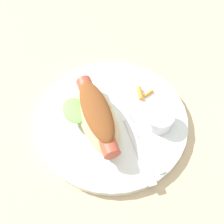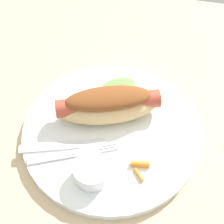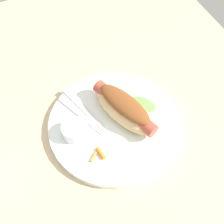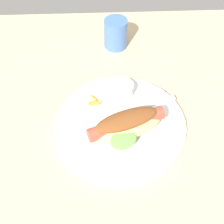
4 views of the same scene
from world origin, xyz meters
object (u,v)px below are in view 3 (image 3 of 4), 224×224
Objects in this scene: sauce_ramekin at (74,130)px; plate at (115,125)px; carrot_garnish at (99,154)px; hot_dog at (125,108)px; fork at (81,115)px; knife at (82,107)px.

plate is at bearing -96.04° from sauce_ramekin.
sauce_ramekin is 7.56cm from carrot_garnish.
plate is 1.66× the size of hot_dog.
sauce_ramekin is (-0.05, 12.05, -1.36)cm from hot_dog.
carrot_garnish is (-6.91, -2.88, -1.06)cm from sauce_ramekin.
fork is 11.06cm from carrot_garnish.
knife is at bearing 36.05° from plate.
carrot_garnish is (-5.95, 6.25, 1.24)cm from plate.
sauce_ramekin is 1.55× the size of carrot_garnish.
hot_dog reaches higher than knife.
sauce_ramekin is 5.22cm from fork.
carrot_garnish reaches higher than plate.
knife is 3.97× the size of carrot_garnish.
hot_dog is at bearing -89.78° from sauce_ramekin.
carrot_garnish is at bearing -72.70° from hot_dog.
plate is 8.52× the size of carrot_garnish.
hot_dog is at bearing 42.36° from fork.
hot_dog is 3.33× the size of sauce_ramekin.
plate is 5.51× the size of sauce_ramekin.
hot_dog reaches higher than carrot_garnish.
fork is 2.20cm from knife.
hot_dog is at bearing -70.88° from plate.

